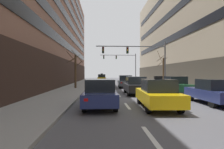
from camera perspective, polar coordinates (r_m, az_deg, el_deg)
ground_plane at (r=13.75m, az=9.96°, el=-7.67°), size 120.00×120.00×0.00m
sidewalk_left at (r=13.85m, az=-18.35°, el=-7.34°), size 3.60×80.00×0.14m
lane_stripe_l1_s2 at (r=5.79m, az=12.47°, el=-19.09°), size 0.16×2.00×0.01m
lane_stripe_l1_s3 at (r=10.54m, az=4.97°, el=-10.14°), size 0.16×2.00×0.01m
lane_stripe_l1_s4 at (r=15.44m, az=2.30°, el=-6.76°), size 0.16×2.00×0.01m
lane_stripe_l1_s5 at (r=20.40m, az=0.94°, el=-5.01°), size 0.16×2.00×0.01m
lane_stripe_l1_s6 at (r=25.37m, az=0.11°, el=-3.94°), size 0.16×2.00×0.01m
lane_stripe_l1_s7 at (r=30.35m, az=-0.44°, el=-3.22°), size 0.16×2.00×0.01m
lane_stripe_l1_s8 at (r=35.34m, az=-0.84°, el=-2.70°), size 0.16×2.00×0.01m
lane_stripe_l1_s9 at (r=40.33m, az=-1.13°, el=-2.31°), size 0.16×2.00×0.01m
lane_stripe_l1_s10 at (r=45.32m, az=-1.37°, el=-2.01°), size 0.16×2.00×0.01m
lane_stripe_l2_s3 at (r=11.46m, az=21.55°, el=-9.31°), size 0.16×2.00×0.01m
lane_stripe_l2_s4 at (r=16.09m, az=14.02°, el=-6.48°), size 0.16×2.00×0.01m
lane_stripe_l2_s5 at (r=20.89m, az=9.93°, el=-4.88°), size 0.16×2.00×0.01m
lane_stripe_l2_s6 at (r=25.77m, az=7.39°, el=-3.87°), size 0.16×2.00×0.01m
lane_stripe_l2_s7 at (r=30.68m, az=5.66°, el=-3.18°), size 0.16×2.00×0.01m
lane_stripe_l2_s8 at (r=35.62m, az=4.42°, el=-2.68°), size 0.16×2.00×0.01m
lane_stripe_l2_s9 at (r=40.58m, az=3.48°, el=-2.30°), size 0.16×2.00×0.01m
lane_stripe_l2_s10 at (r=45.54m, az=2.74°, el=-2.00°), size 0.16×2.00×0.01m
taxi_driving_0 at (r=40.42m, az=-3.37°, el=-1.13°), size 1.89×4.50×1.87m
car_driving_1 at (r=16.24m, az=7.60°, el=-3.58°), size 1.88×4.37×1.63m
car_driving_2 at (r=10.05m, az=-3.85°, el=-6.15°), size 1.79×4.27×1.60m
car_driving_3 at (r=23.61m, az=4.29°, el=-2.29°), size 2.06×4.50×1.65m
taxi_driving_4 at (r=10.09m, az=14.55°, el=-6.10°), size 2.00×4.36×1.78m
car_parked_1 at (r=12.76m, az=29.91°, el=-4.88°), size 1.83×4.20×1.56m
car_parked_2 at (r=17.90m, az=19.66°, el=-3.22°), size 1.83×4.37×1.64m
traffic_signal_0 at (r=23.64m, az=9.22°, el=6.28°), size 9.28×0.35×5.96m
traffic_signal_1 at (r=43.94m, az=3.77°, el=4.38°), size 8.96×0.35×6.66m
street_tree_0 at (r=21.71m, az=-11.83°, el=1.58°), size 2.09×2.16×4.52m
street_tree_1 at (r=28.16m, az=16.32°, el=1.27°), size 1.75×1.67×5.30m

